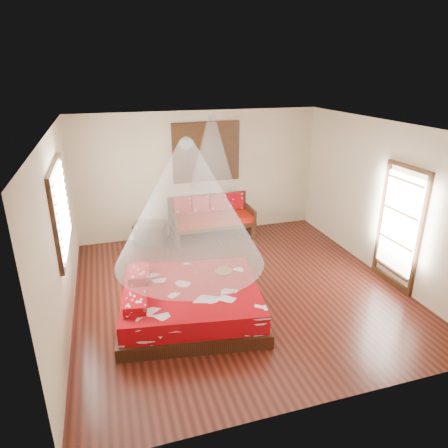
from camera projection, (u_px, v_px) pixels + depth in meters
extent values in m
cube|color=black|center=(238.00, 289.00, 7.05)|extent=(5.50, 5.50, 0.02)
cube|color=silver|center=(240.00, 126.00, 6.03)|extent=(5.50, 5.50, 0.02)
cube|color=#BDAD8A|center=(59.00, 233.00, 5.79)|extent=(0.02, 5.50, 2.80)
cube|color=#BDAD8A|center=(382.00, 199.00, 7.29)|extent=(0.02, 5.50, 2.80)
cube|color=#BDAD8A|center=(199.00, 174.00, 9.00)|extent=(5.50, 0.02, 2.80)
cube|color=#BDAD8A|center=(326.00, 302.00, 4.08)|extent=(5.50, 0.02, 2.80)
cube|color=black|center=(192.00, 310.00, 6.24)|extent=(2.41, 2.24, 0.20)
cube|color=#93040C|center=(191.00, 296.00, 6.15)|extent=(2.30, 2.13, 0.30)
cube|color=#93040C|center=(136.00, 302.00, 5.59)|extent=(0.39, 0.60, 0.14)
cube|color=#93040C|center=(139.00, 274.00, 6.35)|extent=(0.39, 0.60, 0.14)
cube|color=black|center=(178.00, 240.00, 8.52)|extent=(0.08, 0.08, 0.42)
cube|color=black|center=(253.00, 231.00, 8.99)|extent=(0.08, 0.08, 0.42)
cube|color=black|center=(172.00, 228.00, 9.14)|extent=(0.08, 0.08, 0.42)
cube|color=black|center=(243.00, 221.00, 9.61)|extent=(0.08, 0.08, 0.42)
cube|color=black|center=(212.00, 223.00, 9.00)|extent=(1.85, 0.82, 0.08)
cube|color=#8E1105|center=(212.00, 218.00, 8.96)|extent=(1.79, 0.76, 0.14)
cube|color=black|center=(208.00, 206.00, 9.23)|extent=(1.85, 0.06, 0.55)
cube|color=black|center=(173.00, 220.00, 8.71)|extent=(0.06, 0.82, 0.30)
cube|color=black|center=(249.00, 212.00, 9.19)|extent=(0.06, 0.82, 0.30)
cube|color=#93040C|center=(182.00, 206.00, 8.92)|extent=(0.39, 0.20, 0.41)
cube|color=#93040C|center=(200.00, 204.00, 9.04)|extent=(0.39, 0.20, 0.41)
cube|color=#93040C|center=(218.00, 203.00, 9.15)|extent=(0.39, 0.20, 0.41)
cube|color=#93040C|center=(235.00, 201.00, 9.26)|extent=(0.39, 0.20, 0.41)
cube|color=black|center=(151.00, 234.00, 8.83)|extent=(0.76, 0.65, 0.42)
cube|color=black|center=(150.00, 224.00, 8.74)|extent=(0.81, 0.70, 0.05)
cube|color=black|center=(206.00, 152.00, 8.83)|extent=(1.52, 0.06, 1.32)
cube|color=black|center=(206.00, 152.00, 8.82)|extent=(1.35, 0.04, 1.10)
cube|color=black|center=(60.00, 209.00, 5.87)|extent=(0.08, 1.74, 1.34)
cube|color=white|center=(63.00, 209.00, 5.88)|extent=(0.04, 1.54, 1.10)
cube|color=black|center=(399.00, 229.00, 6.87)|extent=(0.08, 1.02, 2.16)
cube|color=white|center=(399.00, 224.00, 6.83)|extent=(0.03, 0.82, 1.70)
cylinder|color=brown|center=(224.00, 271.00, 6.56)|extent=(0.29, 0.29, 0.03)
cone|color=white|center=(188.00, 204.00, 5.61)|extent=(2.19, 2.19, 1.80)
cone|color=white|center=(212.00, 152.00, 8.37)|extent=(0.97, 0.97, 1.50)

